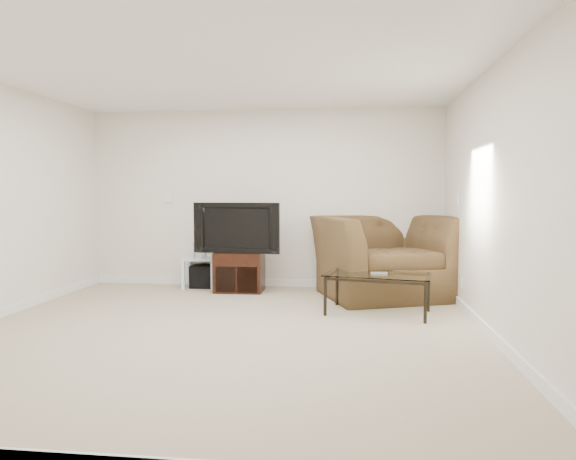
# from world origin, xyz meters

# --- Properties ---
(floor) EXTENTS (5.00, 5.00, 0.00)m
(floor) POSITION_xyz_m (0.00, 0.00, 0.00)
(floor) COLOR tan
(floor) RESTS_ON ground
(ceiling) EXTENTS (5.00, 5.00, 0.00)m
(ceiling) POSITION_xyz_m (0.00, 0.00, 2.50)
(ceiling) COLOR white
(ceiling) RESTS_ON ground
(wall_back) EXTENTS (5.00, 0.02, 2.50)m
(wall_back) POSITION_xyz_m (0.00, 2.50, 1.25)
(wall_back) COLOR silver
(wall_back) RESTS_ON ground
(wall_right) EXTENTS (0.02, 5.00, 2.50)m
(wall_right) POSITION_xyz_m (2.50, 0.00, 1.25)
(wall_right) COLOR silver
(wall_right) RESTS_ON ground
(plate_back) EXTENTS (0.12, 0.02, 0.12)m
(plate_back) POSITION_xyz_m (-1.40, 2.49, 1.25)
(plate_back) COLOR white
(plate_back) RESTS_ON wall_back
(plate_right_switch) EXTENTS (0.02, 0.09, 0.13)m
(plate_right_switch) POSITION_xyz_m (2.49, 1.60, 1.25)
(plate_right_switch) COLOR white
(plate_right_switch) RESTS_ON wall_right
(plate_right_outlet) EXTENTS (0.02, 0.08, 0.12)m
(plate_right_outlet) POSITION_xyz_m (2.49, 1.30, 0.30)
(plate_right_outlet) COLOR white
(plate_right_outlet) RESTS_ON wall_right
(tv_stand) EXTENTS (0.65, 0.46, 0.54)m
(tv_stand) POSITION_xyz_m (-0.26, 2.05, 0.27)
(tv_stand) COLOR black
(tv_stand) RESTS_ON floor
(dvd_player) EXTENTS (0.37, 0.26, 0.05)m
(dvd_player) POSITION_xyz_m (-0.26, 2.01, 0.45)
(dvd_player) COLOR black
(dvd_player) RESTS_ON tv_stand
(television) EXTENTS (1.09, 0.29, 0.67)m
(television) POSITION_xyz_m (-0.26, 2.02, 0.87)
(television) COLOR black
(television) RESTS_ON tv_stand
(side_table) EXTENTS (0.49, 0.49, 0.43)m
(side_table) POSITION_xyz_m (-0.87, 2.28, 0.22)
(side_table) COLOR #A5BACD
(side_table) RESTS_ON floor
(subwoofer) EXTENTS (0.32, 0.32, 0.32)m
(subwoofer) POSITION_xyz_m (-0.84, 2.30, 0.15)
(subwoofer) COLOR black
(subwoofer) RESTS_ON floor
(game_console) EXTENTS (0.07, 0.15, 0.20)m
(game_console) POSITION_xyz_m (-0.97, 2.25, 0.53)
(game_console) COLOR white
(game_console) RESTS_ON side_table
(game_case) EXTENTS (0.05, 0.13, 0.17)m
(game_case) POSITION_xyz_m (-0.81, 2.27, 0.52)
(game_case) COLOR silver
(game_case) RESTS_ON side_table
(recliner) EXTENTS (1.86, 1.53, 1.39)m
(recliner) POSITION_xyz_m (1.65, 1.96, 0.70)
(recliner) COLOR brown
(recliner) RESTS_ON floor
(coffee_table) EXTENTS (1.24, 0.86, 0.44)m
(coffee_table) POSITION_xyz_m (1.53, 0.96, 0.22)
(coffee_table) COLOR black
(coffee_table) RESTS_ON floor
(remote) EXTENTS (0.18, 0.07, 0.02)m
(remote) POSITION_xyz_m (1.54, 0.94, 0.45)
(remote) COLOR #B2B2B7
(remote) RESTS_ON coffee_table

